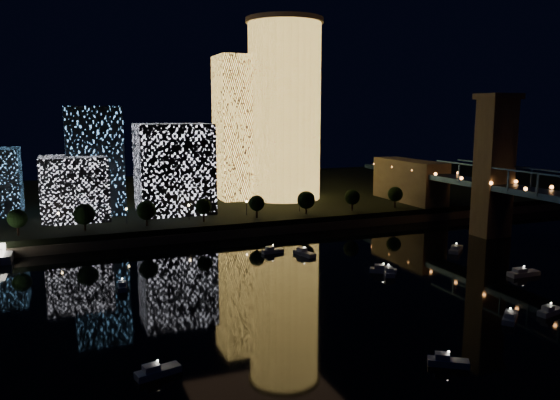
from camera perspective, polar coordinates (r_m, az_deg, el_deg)
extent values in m
plane|color=black|center=(132.02, 14.79, -10.46)|extent=(520.00, 520.00, 0.00)
cube|color=black|center=(273.20, -5.43, 0.47)|extent=(420.00, 160.00, 5.00)
cube|color=#6B5E4C|center=(200.83, 0.83, -2.95)|extent=(420.00, 6.00, 3.00)
cylinder|color=#FFC251|center=(245.32, 0.47, 9.11)|extent=(32.00, 32.00, 76.75)
cylinder|color=#6B5E4C|center=(248.41, 0.48, 18.22)|extent=(34.00, 34.00, 2.00)
cube|color=#FFC251|center=(246.06, -4.27, 7.49)|extent=(19.82, 19.82, 63.05)
cube|color=silver|center=(215.39, -11.03, 3.27)|extent=(27.88, 23.59, 34.32)
cube|color=#529AE1|center=(223.52, -18.86, 4.00)|extent=(20.42, 26.54, 40.83)
cube|color=silver|center=(211.41, -20.67, 1.20)|extent=(22.99, 20.90, 22.99)
cube|color=#6B5E4C|center=(205.76, 21.45, 3.05)|extent=(11.00, 9.00, 48.00)
cube|color=#6B5E4C|center=(204.88, 21.86, 10.02)|extent=(13.00, 11.00, 2.00)
cube|color=#6B5E4C|center=(245.82, 13.34, 1.41)|extent=(12.00, 40.00, 23.00)
cube|color=navy|center=(192.55, 23.14, 1.82)|extent=(0.50, 0.50, 7.00)
cube|color=navy|center=(210.13, 18.56, 2.64)|extent=(0.50, 0.50, 7.00)
sphere|color=orange|center=(198.84, 21.20, 1.66)|extent=(1.20, 1.20, 1.20)
sphere|color=orange|center=(233.59, 13.71, 3.05)|extent=(1.20, 1.20, 1.20)
cube|color=silver|center=(152.91, 11.25, -7.37)|extent=(5.55, 8.22, 1.20)
cube|color=silver|center=(151.48, 11.33, -7.09)|extent=(3.01, 3.36, 1.00)
sphere|color=white|center=(152.36, 11.27, -6.65)|extent=(0.36, 0.36, 0.36)
cube|color=silver|center=(103.23, 17.17, -15.92)|extent=(7.02, 5.67, 1.20)
cube|color=silver|center=(102.68, 16.60, -15.36)|extent=(3.02, 2.84, 1.00)
sphere|color=white|center=(102.41, 17.23, -14.90)|extent=(0.36, 0.36, 0.36)
cube|color=silver|center=(153.66, 10.74, -7.27)|extent=(7.35, 6.04, 1.20)
cube|color=silver|center=(153.39, 10.34, -6.86)|extent=(3.18, 3.01, 1.00)
sphere|color=white|center=(153.11, 10.76, -6.55)|extent=(0.36, 0.36, 0.36)
cube|color=silver|center=(127.94, 22.89, -11.25)|extent=(7.44, 6.73, 1.20)
cube|color=silver|center=(126.50, 22.87, -10.95)|extent=(3.32, 3.23, 1.00)
sphere|color=white|center=(127.28, 22.95, -10.40)|extent=(0.36, 0.36, 0.36)
cube|color=silver|center=(171.69, -0.75, -5.35)|extent=(7.05, 2.69, 1.20)
cube|color=silver|center=(171.00, -1.07, -5.03)|extent=(2.54, 1.96, 1.00)
sphere|color=white|center=(171.20, -0.75, -4.71)|extent=(0.36, 0.36, 0.36)
cube|color=silver|center=(162.38, 24.10, -7.03)|extent=(9.11, 3.13, 1.20)
cube|color=silver|center=(161.17, 23.78, -6.72)|extent=(3.23, 2.43, 1.00)
sphere|color=white|center=(161.86, 24.15, -6.35)|extent=(0.36, 0.36, 0.36)
cube|color=silver|center=(135.02, 26.41, -10.42)|extent=(7.02, 3.40, 1.20)
cube|color=silver|center=(133.84, 26.21, -10.08)|extent=(2.65, 2.17, 1.00)
sphere|color=white|center=(134.39, 26.47, -9.61)|extent=(0.36, 0.36, 0.36)
cube|color=silver|center=(182.37, 17.92, -4.94)|extent=(8.69, 8.03, 1.20)
cube|color=silver|center=(180.82, 17.86, -4.70)|extent=(3.91, 3.82, 1.00)
sphere|color=white|center=(181.91, 17.95, -4.33)|extent=(0.36, 0.36, 0.36)
cube|color=silver|center=(168.95, 2.56, -5.60)|extent=(4.77, 8.48, 1.20)
cube|color=silver|center=(169.57, 2.30, -5.16)|extent=(2.81, 3.31, 1.00)
sphere|color=white|center=(168.45, 2.57, -4.95)|extent=(0.36, 0.36, 0.36)
cube|color=silver|center=(143.42, -16.14, -8.67)|extent=(2.63, 6.70, 1.20)
cube|color=silver|center=(142.15, -16.15, -8.37)|extent=(1.89, 2.43, 1.00)
sphere|color=white|center=(142.83, -16.17, -7.91)|extent=(0.36, 0.36, 0.36)
cube|color=silver|center=(97.99, -12.63, -17.13)|extent=(7.94, 4.15, 1.20)
cube|color=silver|center=(97.14, -13.30, -16.68)|extent=(3.05, 2.54, 1.00)
sphere|color=white|center=(97.13, -12.67, -16.07)|extent=(0.36, 0.36, 0.36)
cylinder|color=black|center=(191.57, -25.69, -2.78)|extent=(0.70, 0.70, 4.00)
sphere|color=black|center=(190.93, -25.77, -1.75)|extent=(6.07, 6.07, 6.07)
cylinder|color=black|center=(191.05, -19.71, -2.44)|extent=(0.70, 0.70, 4.00)
sphere|color=black|center=(190.41, -19.76, -1.40)|extent=(6.94, 6.94, 6.94)
cylinder|color=black|center=(192.63, -13.76, -2.07)|extent=(0.70, 0.70, 4.00)
sphere|color=black|center=(191.99, -13.80, -1.04)|extent=(6.61, 6.61, 6.61)
cylinder|color=black|center=(196.23, -7.97, -1.69)|extent=(0.70, 0.70, 4.00)
sphere|color=black|center=(195.61, -7.99, -0.68)|extent=(5.68, 5.68, 5.68)
cylinder|color=black|center=(201.77, -2.44, -1.31)|extent=(0.70, 0.70, 4.00)
sphere|color=black|center=(201.16, -2.45, -0.32)|extent=(5.89, 5.89, 5.89)
cylinder|color=black|center=(209.07, 2.74, -0.94)|extent=(0.70, 0.70, 4.00)
sphere|color=black|center=(208.49, 2.75, 0.01)|extent=(6.86, 6.86, 6.86)
cylinder|color=black|center=(217.98, 7.54, -0.59)|extent=(0.70, 0.70, 4.00)
sphere|color=black|center=(217.42, 7.56, 0.32)|extent=(6.13, 6.13, 6.13)
cylinder|color=black|center=(228.29, 11.93, -0.27)|extent=(0.70, 0.70, 4.00)
sphere|color=black|center=(227.76, 11.96, 0.60)|extent=(6.14, 6.14, 6.14)
cylinder|color=black|center=(196.81, -22.11, -2.10)|extent=(0.24, 0.24, 5.00)
sphere|color=#FFCC7F|center=(196.31, -22.16, -1.30)|extent=(0.70, 0.70, 0.70)
cylinder|color=black|center=(197.71, -15.73, -1.71)|extent=(0.24, 0.24, 5.00)
sphere|color=#FFCC7F|center=(197.22, -15.76, -0.92)|extent=(0.70, 0.70, 0.70)
cylinder|color=black|center=(201.03, -9.48, -1.32)|extent=(0.24, 0.24, 5.00)
sphere|color=#FFCC7F|center=(200.54, -9.51, -0.53)|extent=(0.70, 0.70, 0.70)
cylinder|color=black|center=(206.64, -3.51, -0.92)|extent=(0.24, 0.24, 5.00)
sphere|color=#FFCC7F|center=(206.17, -3.52, -0.16)|extent=(0.70, 0.70, 0.70)
cylinder|color=black|center=(214.38, 2.08, -0.54)|extent=(0.24, 0.24, 5.00)
sphere|color=#FFCC7F|center=(213.93, 2.09, 0.19)|extent=(0.70, 0.70, 0.70)
cylinder|color=black|center=(224.03, 7.24, -0.19)|extent=(0.24, 0.24, 5.00)
sphere|color=#FFCC7F|center=(223.59, 7.26, 0.52)|extent=(0.70, 0.70, 0.70)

